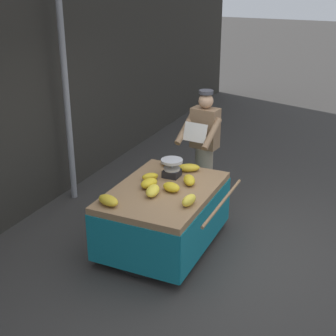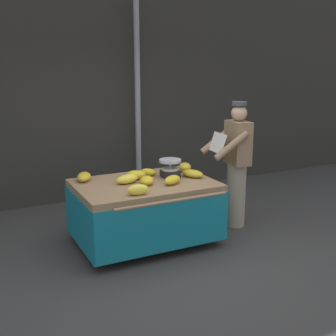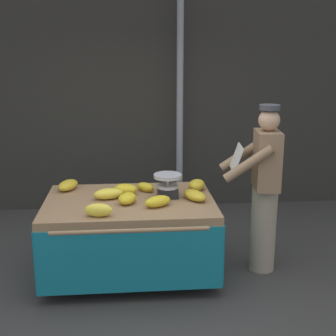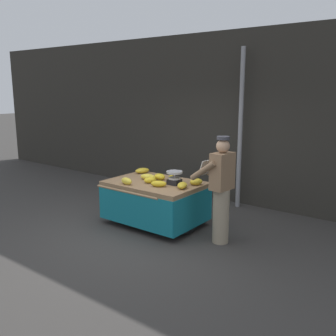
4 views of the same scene
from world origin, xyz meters
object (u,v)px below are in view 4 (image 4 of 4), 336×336
(banana_bunch_5, at_px, (127,181))
(banana_bunch_7, at_px, (160,177))
(weighing_scale, at_px, (174,178))
(vendor_person, at_px, (221,189))
(banana_bunch_6, at_px, (150,180))
(banana_bunch_3, at_px, (196,182))
(banana_bunch_4, at_px, (159,184))
(banana_cart, at_px, (155,193))
(banana_bunch_1, at_px, (148,177))
(banana_bunch_8, at_px, (182,185))
(street_pole, at_px, (240,130))
(banana_bunch_2, at_px, (172,178))
(banana_bunch_0, at_px, (142,171))

(banana_bunch_5, relative_size, banana_bunch_7, 1.01)
(weighing_scale, distance_m, vendor_person, 0.96)
(weighing_scale, height_order, banana_bunch_6, weighing_scale)
(banana_bunch_3, bearing_deg, banana_bunch_5, -144.31)
(weighing_scale, bearing_deg, banana_bunch_4, -112.41)
(banana_cart, bearing_deg, vendor_person, -0.44)
(banana_bunch_1, distance_m, banana_bunch_8, 0.85)
(banana_bunch_7, distance_m, banana_bunch_8, 0.72)
(banana_bunch_8, bearing_deg, weighing_scale, 153.78)
(banana_bunch_7, bearing_deg, banana_cart, -78.66)
(banana_bunch_5, bearing_deg, banana_bunch_1, 82.14)
(street_pole, xyz_separation_m, banana_bunch_1, (-0.91, -1.81, -0.76))
(banana_bunch_3, xyz_separation_m, banana_bunch_4, (-0.44, -0.49, -0.00))
(banana_bunch_1, distance_m, banana_bunch_2, 0.44)
(banana_cart, distance_m, banana_bunch_1, 0.34)
(weighing_scale, distance_m, banana_bunch_8, 0.29)
(banana_bunch_0, distance_m, banana_bunch_5, 0.91)
(street_pole, height_order, banana_bunch_5, street_pole)
(banana_bunch_2, distance_m, banana_bunch_6, 0.42)
(weighing_scale, relative_size, banana_bunch_0, 0.96)
(banana_bunch_6, bearing_deg, banana_bunch_3, 27.15)
(banana_cart, bearing_deg, banana_bunch_2, 57.66)
(banana_bunch_0, relative_size, vendor_person, 0.17)
(banana_cart, bearing_deg, banana_bunch_8, -5.44)
(weighing_scale, height_order, banana_bunch_1, weighing_scale)
(banana_bunch_2, relative_size, banana_bunch_7, 0.87)
(street_pole, relative_size, banana_bunch_1, 11.02)
(banana_bunch_2, height_order, banana_bunch_8, banana_bunch_8)
(banana_bunch_7, bearing_deg, street_pole, 66.17)
(banana_bunch_0, distance_m, banana_bunch_6, 0.80)
(street_pole, distance_m, banana_bunch_2, 1.85)
(banana_bunch_4, bearing_deg, banana_bunch_7, 126.68)
(banana_cart, relative_size, vendor_person, 0.98)
(street_pole, distance_m, banana_bunch_0, 2.13)
(weighing_scale, xyz_separation_m, banana_bunch_7, (-0.42, 0.11, -0.06))
(weighing_scale, xyz_separation_m, banana_bunch_4, (-0.12, -0.29, -0.07))
(banana_bunch_1, xyz_separation_m, banana_bunch_8, (0.84, -0.11, -0.01))
(banana_bunch_4, xyz_separation_m, banana_bunch_5, (-0.54, -0.22, 0.01))
(banana_cart, xyz_separation_m, banana_bunch_8, (0.64, -0.06, 0.26))
(banana_bunch_2, height_order, vendor_person, vendor_person)
(banana_bunch_3, bearing_deg, street_pole, 90.06)
(banana_cart, height_order, banana_bunch_0, banana_bunch_0)
(banana_bunch_0, bearing_deg, vendor_person, -11.39)
(weighing_scale, bearing_deg, banana_cart, -170.48)
(banana_bunch_4, bearing_deg, banana_bunch_2, 100.96)
(street_pole, distance_m, banana_bunch_5, 2.61)
(banana_bunch_6, bearing_deg, banana_bunch_8, 4.42)
(weighing_scale, height_order, banana_bunch_5, weighing_scale)
(banana_bunch_0, relative_size, banana_bunch_1, 1.00)
(banana_bunch_4, bearing_deg, banana_bunch_5, -157.94)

